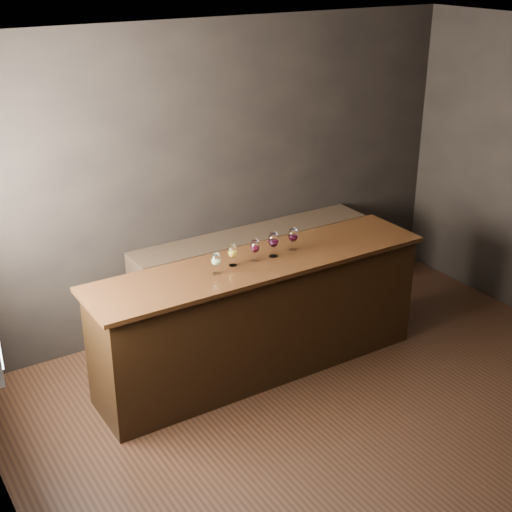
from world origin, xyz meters
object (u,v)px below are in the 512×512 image
bar_counter (260,319)px  back_bar_shelf (253,274)px  glass_red_c (293,236)px  glass_white (216,260)px  glass_red_b (273,241)px  glass_red_a (255,247)px  glass_amber (233,252)px

bar_counter → back_bar_shelf: bar_counter is taller
back_bar_shelf → glass_red_c: glass_red_c is taller
bar_counter → glass_white: bearing=-176.0°
bar_counter → glass_red_c: (0.34, 0.04, 0.66)m
glass_white → glass_red_b: size_ratio=0.85×
glass_white → glass_red_a: (0.38, 0.05, 0.00)m
bar_counter → glass_red_c: glass_red_c is taller
bar_counter → glass_amber: (-0.24, 0.04, 0.65)m
bar_counter → glass_red_b: bearing=8.4°
glass_amber → glass_red_b: bearing=-3.1°
glass_red_a → glass_red_c: bearing=2.5°
glass_white → glass_amber: same height
glass_red_a → glass_white: bearing=-172.5°
bar_counter → glass_red_a: glass_red_a is taller
back_bar_shelf → glass_red_a: glass_red_a is taller
bar_counter → glass_white: glass_white is taller
back_bar_shelf → bar_counter: bearing=-118.0°
glass_white → glass_red_c: size_ratio=0.90×
back_bar_shelf → glass_red_c: size_ratio=12.59×
bar_counter → glass_red_c: size_ratio=14.74×
bar_counter → back_bar_shelf: bearing=62.0°
glass_amber → glass_red_b: (0.37, -0.02, 0.02)m
glass_red_c → glass_red_b: bearing=-175.3°
back_bar_shelf → glass_red_a: (-0.51, -0.86, 0.71)m
back_bar_shelf → glass_amber: size_ratio=13.99×
back_bar_shelf → glass_red_c: bearing=-98.4°
back_bar_shelf → glass_red_c: (-0.12, -0.84, 0.72)m
glass_red_c → glass_amber: bearing=179.7°
back_bar_shelf → glass_white: (-0.89, -0.91, 0.71)m
glass_amber → glass_red_c: glass_red_c is taller
glass_white → bar_counter: bearing=4.1°
glass_red_a → glass_red_b: size_ratio=0.88×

